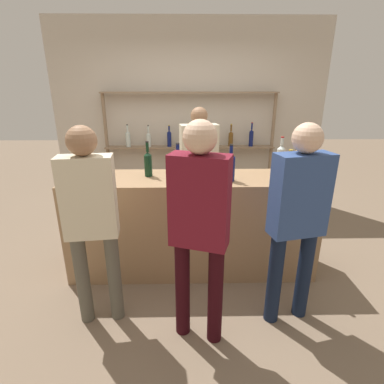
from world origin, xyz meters
name	(u,v)px	position (x,y,z in m)	size (l,w,h in m)	color
ground_plane	(192,266)	(0.00, 0.00, 0.00)	(16.00, 16.00, 0.00)	#7A6651
bar_counter	(192,224)	(0.00, 0.00, 0.51)	(2.49, 0.61, 1.03)	#997551
back_wall	(190,118)	(0.00, 1.91, 1.40)	(4.09, 0.12, 2.80)	beige
back_shelf	(190,133)	(0.01, 1.73, 1.20)	(2.57, 0.18, 1.79)	#897056
counter_bottle_0	(178,165)	(-0.14, -0.05, 1.16)	(0.09, 0.09, 0.35)	#0F1956
counter_bottle_1	(148,163)	(-0.43, 0.05, 1.16)	(0.08, 0.08, 0.35)	black
counter_bottle_2	(289,170)	(0.89, -0.18, 1.15)	(0.09, 0.09, 0.31)	black
counter_bottle_3	(230,166)	(0.36, -0.11, 1.17)	(0.09, 0.09, 0.35)	#0F1956
counter_bottle_4	(281,158)	(0.93, 0.20, 1.17)	(0.08, 0.08, 0.37)	silver
counter_bottle_5	(296,162)	(1.03, 0.03, 1.17)	(0.08, 0.08, 0.38)	brown
wine_glass	(107,165)	(-0.84, 0.03, 1.15)	(0.08, 0.08, 0.16)	silver
cork_jar	(85,173)	(-1.01, -0.09, 1.11)	(0.11, 0.11, 0.16)	silver
server_behind_counter	(199,161)	(0.11, 0.99, 0.95)	(0.51, 0.29, 1.63)	#575347
customer_right	(298,213)	(0.79, -0.76, 0.97)	(0.45, 0.27, 1.65)	#121C33
customer_left	(91,214)	(-0.78, -0.75, 0.97)	(0.41, 0.22, 1.63)	#575347
customer_center	(199,220)	(0.03, -0.95, 1.01)	(0.44, 0.30, 1.69)	black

